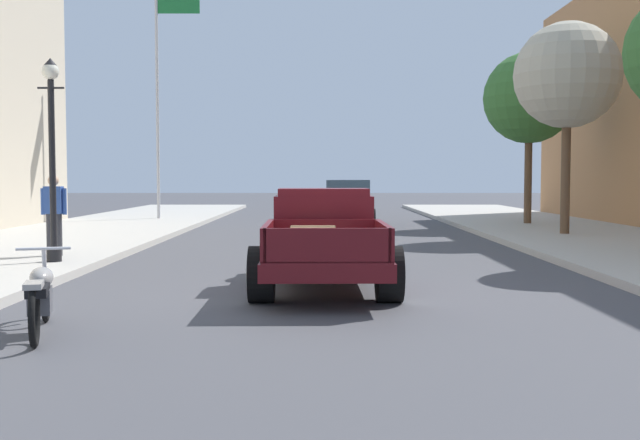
{
  "coord_description": "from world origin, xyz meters",
  "views": [
    {
      "loc": [
        -0.24,
        -11.74,
        1.77
      ],
      "look_at": [
        -0.25,
        1.73,
        1.0
      ],
      "focal_mm": 42.68,
      "sensor_mm": 36.0,
      "label": 1
    }
  ],
  "objects_px": {
    "motorcycle_parked": "(41,295)",
    "flagpole": "(164,72)",
    "pedestrian_sidewalk_left": "(55,210)",
    "street_tree_second": "(568,76)",
    "car_background_grey": "(348,204)",
    "hotrod_truck_maroon": "(324,240)",
    "street_lamp_near": "(53,144)",
    "street_tree_third": "(530,98)"
  },
  "relations": [
    {
      "from": "motorcycle_parked",
      "to": "street_lamp_near",
      "type": "height_order",
      "value": "street_lamp_near"
    },
    {
      "from": "street_tree_second",
      "to": "street_tree_third",
      "type": "distance_m",
      "value": 4.84
    },
    {
      "from": "hotrod_truck_maroon",
      "to": "car_background_grey",
      "type": "distance_m",
      "value": 15.32
    },
    {
      "from": "motorcycle_parked",
      "to": "flagpole",
      "type": "height_order",
      "value": "flagpole"
    },
    {
      "from": "flagpole",
      "to": "motorcycle_parked",
      "type": "bearing_deg",
      "value": -82.16
    },
    {
      "from": "pedestrian_sidewalk_left",
      "to": "street_lamp_near",
      "type": "distance_m",
      "value": 1.74
    },
    {
      "from": "hotrod_truck_maroon",
      "to": "street_tree_third",
      "type": "height_order",
      "value": "street_tree_third"
    },
    {
      "from": "pedestrian_sidewalk_left",
      "to": "street_tree_second",
      "type": "bearing_deg",
      "value": 25.95
    },
    {
      "from": "pedestrian_sidewalk_left",
      "to": "street_lamp_near",
      "type": "relative_size",
      "value": 0.43
    },
    {
      "from": "hotrod_truck_maroon",
      "to": "motorcycle_parked",
      "type": "height_order",
      "value": "hotrod_truck_maroon"
    },
    {
      "from": "motorcycle_parked",
      "to": "pedestrian_sidewalk_left",
      "type": "distance_m",
      "value": 7.45
    },
    {
      "from": "street_lamp_near",
      "to": "street_tree_third",
      "type": "height_order",
      "value": "street_tree_third"
    },
    {
      "from": "flagpole",
      "to": "car_background_grey",
      "type": "bearing_deg",
      "value": -15.46
    },
    {
      "from": "hotrod_truck_maroon",
      "to": "street_lamp_near",
      "type": "distance_m",
      "value": 5.83
    },
    {
      "from": "pedestrian_sidewalk_left",
      "to": "street_tree_second",
      "type": "distance_m",
      "value": 14.26
    },
    {
      "from": "hotrod_truck_maroon",
      "to": "car_background_grey",
      "type": "height_order",
      "value": "car_background_grey"
    },
    {
      "from": "motorcycle_parked",
      "to": "pedestrian_sidewalk_left",
      "type": "xyz_separation_m",
      "value": [
        -2.3,
        7.06,
        0.64
      ]
    },
    {
      "from": "street_tree_second",
      "to": "motorcycle_parked",
      "type": "bearing_deg",
      "value": -127.68
    },
    {
      "from": "motorcycle_parked",
      "to": "flagpole",
      "type": "distance_m",
      "value": 21.83
    },
    {
      "from": "flagpole",
      "to": "street_tree_second",
      "type": "height_order",
      "value": "flagpole"
    },
    {
      "from": "car_background_grey",
      "to": "street_tree_second",
      "type": "xyz_separation_m",
      "value": [
        5.97,
        -5.92,
        3.84
      ]
    },
    {
      "from": "hotrod_truck_maroon",
      "to": "street_tree_third",
      "type": "distance_m",
      "value": 16.34
    },
    {
      "from": "motorcycle_parked",
      "to": "street_lamp_near",
      "type": "bearing_deg",
      "value": 107.95
    },
    {
      "from": "car_background_grey",
      "to": "street_lamp_near",
      "type": "distance_m",
      "value": 14.5
    },
    {
      "from": "hotrod_truck_maroon",
      "to": "motorcycle_parked",
      "type": "distance_m",
      "value": 4.93
    },
    {
      "from": "motorcycle_parked",
      "to": "street_lamp_near",
      "type": "relative_size",
      "value": 0.54
    },
    {
      "from": "car_background_grey",
      "to": "street_tree_second",
      "type": "distance_m",
      "value": 9.24
    },
    {
      "from": "street_lamp_near",
      "to": "street_tree_second",
      "type": "bearing_deg",
      "value": 30.67
    },
    {
      "from": "motorcycle_parked",
      "to": "hotrod_truck_maroon",
      "type": "bearing_deg",
      "value": 49.39
    },
    {
      "from": "street_tree_second",
      "to": "street_tree_third",
      "type": "height_order",
      "value": "street_tree_second"
    },
    {
      "from": "pedestrian_sidewalk_left",
      "to": "motorcycle_parked",
      "type": "bearing_deg",
      "value": -71.92
    },
    {
      "from": "car_background_grey",
      "to": "street_lamp_near",
      "type": "relative_size",
      "value": 1.13
    },
    {
      "from": "car_background_grey",
      "to": "pedestrian_sidewalk_left",
      "type": "distance_m",
      "value": 13.6
    },
    {
      "from": "car_background_grey",
      "to": "street_tree_second",
      "type": "height_order",
      "value": "street_tree_second"
    },
    {
      "from": "pedestrian_sidewalk_left",
      "to": "street_tree_third",
      "type": "bearing_deg",
      "value": 40.62
    },
    {
      "from": "street_tree_third",
      "to": "pedestrian_sidewalk_left",
      "type": "bearing_deg",
      "value": -139.38
    },
    {
      "from": "street_tree_third",
      "to": "hotrod_truck_maroon",
      "type": "bearing_deg",
      "value": -116.81
    },
    {
      "from": "street_tree_second",
      "to": "street_tree_third",
      "type": "xyz_separation_m",
      "value": [
        0.26,
        4.83,
        -0.13
      ]
    },
    {
      "from": "street_tree_second",
      "to": "street_tree_third",
      "type": "relative_size",
      "value": 1.01
    },
    {
      "from": "street_tree_second",
      "to": "car_background_grey",
      "type": "bearing_deg",
      "value": 135.22
    },
    {
      "from": "motorcycle_parked",
      "to": "street_tree_second",
      "type": "bearing_deg",
      "value": 52.32
    },
    {
      "from": "hotrod_truck_maroon",
      "to": "street_tree_second",
      "type": "distance_m",
      "value": 12.26
    }
  ]
}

